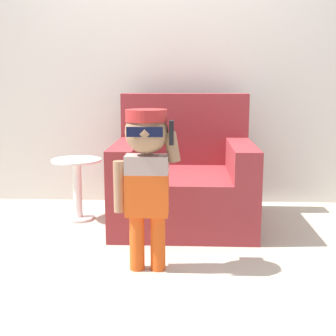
# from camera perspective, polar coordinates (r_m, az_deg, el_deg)

# --- Properties ---
(ground_plane) EXTENTS (10.00, 10.00, 0.00)m
(ground_plane) POSITION_cam_1_polar(r_m,az_deg,el_deg) (3.44, -1.21, -7.39)
(ground_plane) COLOR #BCB29E
(wall_back) EXTENTS (10.00, 0.05, 2.60)m
(wall_back) POSITION_cam_1_polar(r_m,az_deg,el_deg) (4.10, -0.51, 13.94)
(wall_back) COLOR silver
(wall_back) RESTS_ON ground_plane
(armchair) EXTENTS (1.01, 0.97, 0.96)m
(armchair) POSITION_cam_1_polar(r_m,az_deg,el_deg) (3.53, 1.94, -1.44)
(armchair) COLOR maroon
(armchair) RESTS_ON ground_plane
(person_child) EXTENTS (0.37, 0.28, 0.91)m
(person_child) POSITION_cam_1_polar(r_m,az_deg,el_deg) (2.57, -2.65, 0.39)
(person_child) COLOR #E05119
(person_child) RESTS_ON ground_plane
(side_table) EXTENTS (0.38, 0.38, 0.47)m
(side_table) POSITION_cam_1_polar(r_m,az_deg,el_deg) (3.67, -11.01, -1.82)
(side_table) COLOR white
(side_table) RESTS_ON ground_plane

